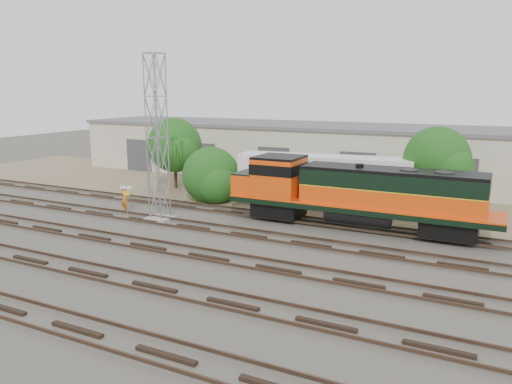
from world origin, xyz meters
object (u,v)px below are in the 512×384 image
at_px(signal_tower, 157,142).
at_px(semi_trailer, 328,176).
at_px(worker, 125,199).
at_px(locomotive, 354,193).

distance_m(signal_tower, semi_trailer, 12.62).
bearing_deg(worker, signal_tower, -165.65).
distance_m(signal_tower, worker, 5.76).
bearing_deg(worker, locomotive, -143.83).
bearing_deg(signal_tower, semi_trailer, 43.22).
distance_m(locomotive, worker, 16.29).
height_order(locomotive, worker, locomotive).
bearing_deg(locomotive, worker, -169.12).
height_order(locomotive, semi_trailer, locomotive).
relative_size(signal_tower, semi_trailer, 0.85).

